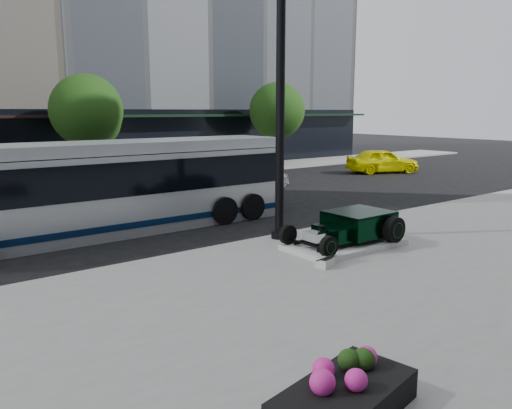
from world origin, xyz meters
TOP-DOWN VIEW (x-y plane):
  - ground at (0.00, 0.00)m, footprint 120.00×120.00m
  - sidewalk_far at (0.00, 14.00)m, footprint 70.00×4.00m
  - street_trees at (1.15, 13.07)m, footprint 29.80×3.80m
  - display_plinth at (2.18, -4.34)m, footprint 3.40×1.80m
  - hot_rod at (2.51, -4.34)m, footprint 3.22×2.00m
  - info_plaque at (0.39, -5.34)m, footprint 0.45×0.38m
  - lamppost at (1.34, -2.45)m, footprint 0.48×0.48m
  - flower_planter at (-3.72, -9.79)m, footprint 2.15×1.34m
  - transit_bus at (-2.02, 1.85)m, footprint 12.12×2.88m
  - white_sedan at (7.26, 6.26)m, footprint 4.55×3.11m
  - yellow_taxi at (17.59, 6.76)m, footprint 4.88×3.54m

SIDE VIEW (x-z plane):
  - ground at x=0.00m, z-range 0.00..0.00m
  - sidewalk_far at x=0.00m, z-range 0.00..0.12m
  - display_plinth at x=2.18m, z-range 0.12..0.27m
  - info_plaque at x=0.39m, z-range 0.09..0.40m
  - flower_planter at x=-3.72m, z-range 0.03..0.68m
  - white_sedan at x=7.26m, z-range 0.00..1.22m
  - hot_rod at x=2.51m, z-range 0.29..1.10m
  - yellow_taxi at x=17.59m, z-range 0.00..1.54m
  - transit_bus at x=-2.02m, z-range 0.02..2.95m
  - street_trees at x=1.15m, z-range 0.92..6.62m
  - lamppost at x=1.34m, z-range -0.21..8.44m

